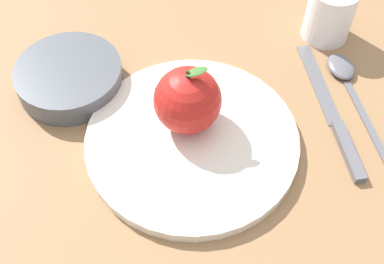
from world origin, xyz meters
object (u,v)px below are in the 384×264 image
apple (188,100)px  cup (330,11)px  spoon (347,79)px  dinner_plate (192,138)px  side_bowl (69,75)px  knife (334,119)px

apple → cup: bearing=39.5°
apple → spoon: bearing=19.0°
dinner_plate → side_bowl: 0.18m
apple → side_bowl: apple is taller
side_bowl → knife: (0.33, -0.07, -0.02)m
side_bowl → spoon: bearing=-0.2°
dinner_plate → cup: bearing=43.4°
dinner_plate → cup: cup is taller
cup → dinner_plate: bearing=-136.6°
spoon → dinner_plate: bearing=-155.8°
knife → spoon: 0.07m
apple → side_bowl: 0.17m
side_bowl → knife: bearing=-11.4°
dinner_plate → apple: size_ratio=2.82×
side_bowl → spoon: (0.36, -0.00, -0.01)m
dinner_plate → side_bowl: (-0.15, 0.09, 0.01)m
dinner_plate → apple: apple is taller
cup → knife: size_ratio=0.35×
dinner_plate → knife: 0.18m
cup → spoon: (0.01, -0.09, -0.04)m
apple → knife: apple is taller
apple → knife: size_ratio=0.40×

